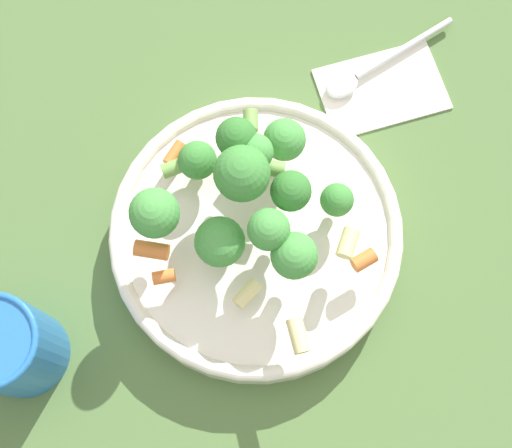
# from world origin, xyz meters

# --- Properties ---
(ground_plane) EXTENTS (3.00, 3.00, 0.00)m
(ground_plane) POSITION_xyz_m (0.00, 0.00, 0.00)
(ground_plane) COLOR #4C6B38
(bowl) EXTENTS (0.28, 0.28, 0.05)m
(bowl) POSITION_xyz_m (0.00, 0.00, 0.02)
(bowl) COLOR silver
(bowl) RESTS_ON ground_plane
(pasta_salad) EXTENTS (0.20, 0.23, 0.11)m
(pasta_salad) POSITION_xyz_m (0.00, -0.01, 0.10)
(pasta_salad) COLOR #8CB766
(pasta_salad) RESTS_ON bowl
(cup) EXTENTS (0.08, 0.08, 0.10)m
(cup) POSITION_xyz_m (0.24, 0.00, 0.05)
(cup) COLOR #2366B2
(cup) RESTS_ON ground_plane
(napkin) EXTENTS (0.14, 0.11, 0.01)m
(napkin) POSITION_xyz_m (-0.19, -0.09, 0.00)
(napkin) COLOR white
(napkin) RESTS_ON ground_plane
(spoon) EXTENTS (0.16, 0.03, 0.01)m
(spoon) POSITION_xyz_m (-0.19, -0.11, 0.01)
(spoon) COLOR silver
(spoon) RESTS_ON napkin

